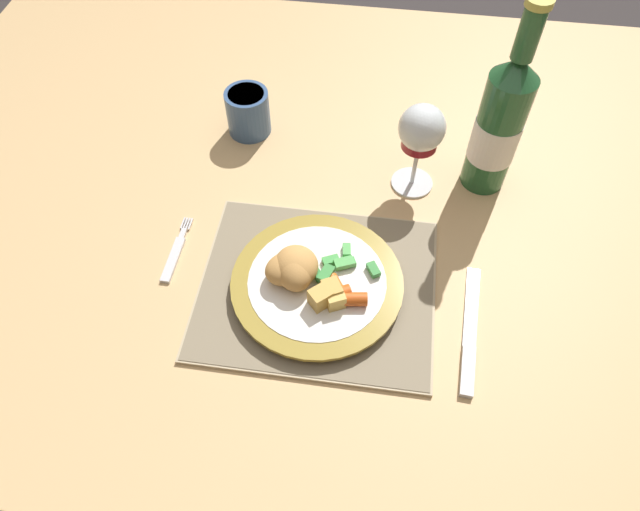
# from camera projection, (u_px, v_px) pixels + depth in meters

# --- Properties ---
(ground_plane) EXTENTS (6.00, 6.00, 0.00)m
(ground_plane) POSITION_uv_depth(u_px,v_px,m) (318.00, 375.00, 1.53)
(ground_plane) COLOR #383333
(dining_table) EXTENTS (1.49, 1.08, 0.74)m
(dining_table) POSITION_uv_depth(u_px,v_px,m) (317.00, 214.00, 0.99)
(dining_table) COLOR tan
(dining_table) RESTS_ON ground
(placemat) EXTENTS (0.33, 0.28, 0.01)m
(placemat) POSITION_uv_depth(u_px,v_px,m) (317.00, 288.00, 0.81)
(placemat) COLOR tan
(placemat) RESTS_ON dining_table
(dinner_plate) EXTENTS (0.24, 0.24, 0.02)m
(dinner_plate) POSITION_uv_depth(u_px,v_px,m) (317.00, 284.00, 0.79)
(dinner_plate) COLOR white
(dinner_plate) RESTS_ON placemat
(breaded_croquettes) EXTENTS (0.09, 0.09, 0.04)m
(breaded_croquettes) POSITION_uv_depth(u_px,v_px,m) (293.00, 268.00, 0.77)
(breaded_croquettes) COLOR tan
(breaded_croquettes) RESTS_ON dinner_plate
(green_beans_pile) EXTENTS (0.10, 0.08, 0.02)m
(green_beans_pile) POSITION_uv_depth(u_px,v_px,m) (341.00, 265.00, 0.79)
(green_beans_pile) COLOR green
(green_beans_pile) RESTS_ON dinner_plate
(glazed_carrots) EXTENTS (0.07, 0.05, 0.02)m
(glazed_carrots) POSITION_uv_depth(u_px,v_px,m) (342.00, 294.00, 0.76)
(glazed_carrots) COLOR orange
(glazed_carrots) RESTS_ON dinner_plate
(fork) EXTENTS (0.02, 0.12, 0.01)m
(fork) POSITION_uv_depth(u_px,v_px,m) (175.00, 254.00, 0.84)
(fork) COLOR silver
(fork) RESTS_ON dining_table
(table_knife) EXTENTS (0.03, 0.20, 0.01)m
(table_knife) POSITION_uv_depth(u_px,v_px,m) (469.00, 340.00, 0.76)
(table_knife) COLOR silver
(table_knife) RESTS_ON dining_table
(wine_glass) EXTENTS (0.07, 0.07, 0.15)m
(wine_glass) POSITION_uv_depth(u_px,v_px,m) (421.00, 133.00, 0.84)
(wine_glass) COLOR silver
(wine_glass) RESTS_ON dining_table
(bottle) EXTENTS (0.07, 0.07, 0.31)m
(bottle) POSITION_uv_depth(u_px,v_px,m) (499.00, 124.00, 0.84)
(bottle) COLOR #23562D
(bottle) RESTS_ON dining_table
(roast_potatoes) EXTENTS (0.05, 0.05, 0.03)m
(roast_potatoes) POSITION_uv_depth(u_px,v_px,m) (328.00, 296.00, 0.76)
(roast_potatoes) COLOR gold
(roast_potatoes) RESTS_ON dinner_plate
(drinking_cup) EXTENTS (0.07, 0.07, 0.08)m
(drinking_cup) POSITION_uv_depth(u_px,v_px,m) (248.00, 111.00, 0.97)
(drinking_cup) COLOR #385684
(drinking_cup) RESTS_ON dining_table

